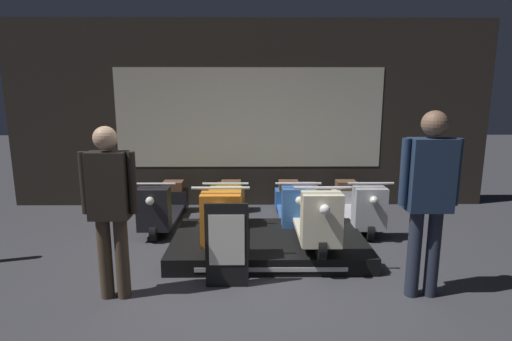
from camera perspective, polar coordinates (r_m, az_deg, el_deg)
ground_plane at (r=4.34m, az=-1.17°, el=-16.13°), size 30.00×30.00×0.00m
shop_wall_back at (r=6.97m, az=-0.99°, el=7.92°), size 8.33×0.09×3.20m
display_platform at (r=5.14m, az=1.78°, el=-10.43°), size 2.39×1.46×0.20m
scooter_display_left at (r=4.97m, az=-4.42°, el=-6.22°), size 0.61×1.76×0.81m
scooter_display_right at (r=5.01m, az=8.03°, el=-6.13°), size 0.61×1.76×0.81m
scooter_backrow_0 at (r=6.20m, az=-12.94°, el=-4.91°), size 0.61×1.76×0.81m
scooter_backrow_1 at (r=6.06m, az=-3.92°, el=-5.00°), size 0.61×1.76×0.81m
scooter_backrow_2 at (r=6.09m, az=5.27°, el=-4.96°), size 0.61×1.76×0.81m
scooter_backrow_3 at (r=6.26m, az=14.17°, el=-4.80°), size 0.61×1.76×0.81m
person_left_browsing at (r=4.02m, az=-20.17°, el=-4.25°), size 0.53×0.22×1.68m
person_right_browsing at (r=4.11m, az=23.47°, el=-2.53°), size 0.57×0.24×1.83m
price_sign_board at (r=4.15m, az=-4.19°, el=-10.61°), size 0.44×0.04×0.90m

